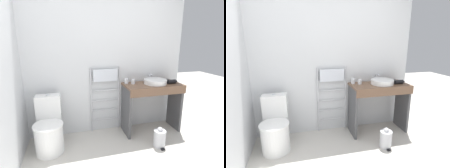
{
  "view_description": "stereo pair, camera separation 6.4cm",
  "coord_description": "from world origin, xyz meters",
  "views": [
    {
      "loc": [
        -0.66,
        -1.34,
        1.61
      ],
      "look_at": [
        -0.01,
        1.06,
        0.97
      ],
      "focal_mm": 28.0,
      "sensor_mm": 36.0,
      "label": 1
    },
    {
      "loc": [
        -0.6,
        -1.35,
        1.61
      ],
      "look_at": [
        -0.01,
        1.06,
        0.97
      ],
      "focal_mm": 28.0,
      "sensor_mm": 36.0,
      "label": 2
    }
  ],
  "objects": [
    {
      "name": "cup_near_edge",
      "position": [
        0.44,
        1.34,
        0.91
      ],
      "size": [
        0.07,
        0.07,
        0.08
      ],
      "color": "white",
      "rests_on": "vanity_counter"
    },
    {
      "name": "trash_bin",
      "position": [
        0.67,
        0.77,
        0.14
      ],
      "size": [
        0.18,
        0.22,
        0.32
      ],
      "color": "silver",
      "rests_on": "ground_plane"
    },
    {
      "name": "faucet",
      "position": [
        0.81,
        1.46,
        0.96
      ],
      "size": [
        0.02,
        0.1,
        0.14
      ],
      "color": "silver",
      "rests_on": "vanity_counter"
    },
    {
      "name": "wall_back",
      "position": [
        0.0,
        1.58,
        1.24
      ],
      "size": [
        2.84,
        0.12,
        2.48
      ],
      "primitive_type": "cube",
      "color": "silver",
      "rests_on": "ground_plane"
    },
    {
      "name": "towel_radiator",
      "position": [
        -0.01,
        1.47,
        0.83
      ],
      "size": [
        0.51,
        0.06,
        1.15
      ],
      "color": "silver",
      "rests_on": "ground_plane"
    },
    {
      "name": "sink_basin",
      "position": [
        0.81,
        1.26,
        0.91
      ],
      "size": [
        0.39,
        0.39,
        0.08
      ],
      "color": "white",
      "rests_on": "vanity_counter"
    },
    {
      "name": "vanity_counter",
      "position": [
        0.76,
        1.25,
        0.59
      ],
      "size": [
        0.98,
        0.48,
        0.87
      ],
      "color": "brown",
      "rests_on": "ground_plane"
    },
    {
      "name": "hair_dryer",
      "position": [
        1.09,
        1.2,
        0.9
      ],
      "size": [
        0.2,
        0.16,
        0.07
      ],
      "color": "black",
      "rests_on": "vanity_counter"
    },
    {
      "name": "toilet",
      "position": [
        -0.95,
        1.13,
        0.32
      ],
      "size": [
        0.41,
        0.57,
        0.8
      ],
      "color": "white",
      "rests_on": "ground_plane"
    },
    {
      "name": "cup_near_wall",
      "position": [
        0.34,
        1.4,
        0.91
      ],
      "size": [
        0.07,
        0.07,
        0.09
      ],
      "color": "white",
      "rests_on": "vanity_counter"
    }
  ]
}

